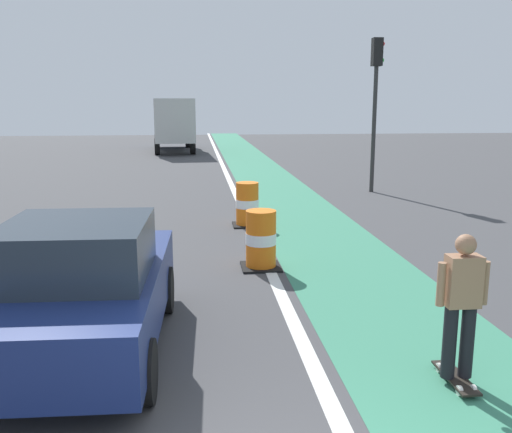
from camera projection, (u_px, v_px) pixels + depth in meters
The scene contains 8 objects.
bike_lane_strip at pixel (297, 212), 15.68m from camera, with size 2.50×80.00×0.01m, color #387F60.
lane_divider_stripe at pixel (244, 213), 15.53m from camera, with size 0.20×80.00×0.01m, color silver.
skateboarder_on_lane at pixel (461, 305), 5.98m from camera, with size 0.57×0.80×1.69m.
parked_sedan_nearest at pixel (83, 289), 6.72m from camera, with size 2.03×4.16×1.70m.
traffic_barrel_front at pixel (261, 240), 10.33m from camera, with size 0.73×0.73×1.09m.
traffic_barrel_mid at pixel (247, 205), 13.89m from camera, with size 0.73×0.73×1.09m.
delivery_truck_down_block at pixel (173, 121), 34.63m from camera, with size 2.79×7.73×3.23m.
traffic_light_corner at pixel (376, 88), 18.56m from camera, with size 0.41×0.32×5.10m.
Camera 1 is at (-0.42, -3.17, 3.05)m, focal length 39.18 mm.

